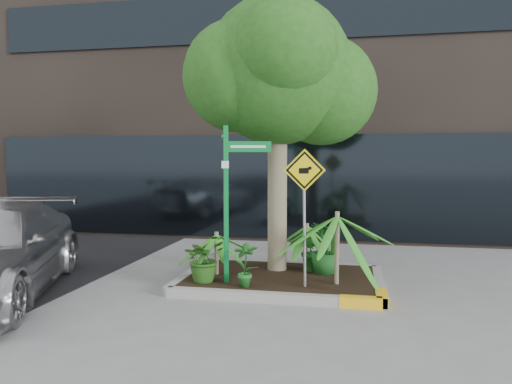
# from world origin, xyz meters

# --- Properties ---
(ground) EXTENTS (80.00, 80.00, 0.00)m
(ground) POSITION_xyz_m (0.00, 0.00, 0.00)
(ground) COLOR gray
(ground) RESTS_ON ground
(planter) EXTENTS (3.35, 2.36, 0.15)m
(planter) POSITION_xyz_m (0.23, 0.27, 0.10)
(planter) COLOR #9E9E99
(planter) RESTS_ON ground
(tree) EXTENTS (3.31, 2.93, 4.96)m
(tree) POSITION_xyz_m (0.06, 0.76, 3.62)
(tree) COLOR gray
(tree) RESTS_ON ground
(palm_front) EXTENTS (1.28, 1.28, 1.43)m
(palm_front) POSITION_xyz_m (1.13, -0.10, 1.22)
(palm_front) COLOR gray
(palm_front) RESTS_ON ground
(palm_left) EXTENTS (0.81, 0.81, 0.90)m
(palm_left) POSITION_xyz_m (-0.89, 0.17, 0.82)
(palm_left) COLOR gray
(palm_left) RESTS_ON ground
(palm_back) EXTENTS (0.88, 0.88, 0.98)m
(palm_back) POSITION_xyz_m (0.55, 1.11, 0.88)
(palm_back) COLOR gray
(palm_back) RESTS_ON ground
(shrub_a) EXTENTS (0.93, 0.93, 0.76)m
(shrub_a) POSITION_xyz_m (-0.95, -0.36, 0.53)
(shrub_a) COLOR #245518
(shrub_a) RESTS_ON planter
(shrub_b) EXTENTS (0.69, 0.69, 0.87)m
(shrub_b) POSITION_xyz_m (0.90, 0.60, 0.59)
(shrub_b) COLOR #1C5F21
(shrub_b) RESTS_ON planter
(shrub_c) EXTENTS (0.49, 0.49, 0.71)m
(shrub_c) POSITION_xyz_m (-0.23, -0.55, 0.51)
(shrub_c) COLOR #206823
(shrub_c) RESTS_ON planter
(shrub_d) EXTENTS (0.43, 0.43, 0.72)m
(shrub_d) POSITION_xyz_m (0.65, 0.69, 0.51)
(shrub_d) COLOR #1A5A1A
(shrub_d) RESTS_ON planter
(street_sign_post) EXTENTS (0.94, 0.75, 2.63)m
(street_sign_post) POSITION_xyz_m (-0.57, -0.24, 1.63)
(street_sign_post) COLOR #0A7831
(street_sign_post) RESTS_ON ground
(cattle_sign) EXTENTS (0.64, 0.26, 2.11)m
(cattle_sign) POSITION_xyz_m (0.64, -0.29, 1.58)
(cattle_sign) COLOR slate
(cattle_sign) RESTS_ON ground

